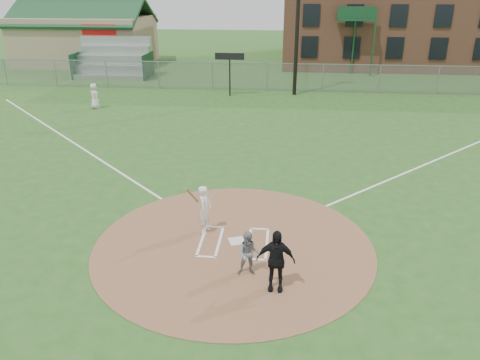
# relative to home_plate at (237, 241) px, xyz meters

# --- Properties ---
(ground) EXTENTS (140.00, 140.00, 0.00)m
(ground) POSITION_rel_home_plate_xyz_m (-0.08, -0.19, -0.04)
(ground) COLOR #28561D
(ground) RESTS_ON ground
(dirt_circle) EXTENTS (8.40, 8.40, 0.02)m
(dirt_circle) POSITION_rel_home_plate_xyz_m (-0.08, -0.19, -0.03)
(dirt_circle) COLOR #906444
(dirt_circle) RESTS_ON ground
(home_plate) EXTENTS (0.60, 0.60, 0.03)m
(home_plate) POSITION_rel_home_plate_xyz_m (0.00, 0.00, 0.00)
(home_plate) COLOR silver
(home_plate) RESTS_ON dirt_circle
(foul_line_first) EXTENTS (17.04, 17.04, 0.01)m
(foul_line_first) POSITION_rel_home_plate_xyz_m (8.92, 8.81, -0.03)
(foul_line_first) COLOR white
(foul_line_first) RESTS_ON ground
(foul_line_third) EXTENTS (17.04, 17.04, 0.01)m
(foul_line_third) POSITION_rel_home_plate_xyz_m (-9.08, 8.81, -0.03)
(foul_line_third) COLOR white
(foul_line_third) RESTS_ON ground
(catcher) EXTENTS (0.64, 0.51, 1.26)m
(catcher) POSITION_rel_home_plate_xyz_m (0.49, -1.67, 0.61)
(catcher) COLOR gray
(catcher) RESTS_ON dirt_circle
(umpire) EXTENTS (1.00, 0.43, 1.69)m
(umpire) POSITION_rel_home_plate_xyz_m (1.22, -2.26, 0.83)
(umpire) COLOR black
(umpire) RESTS_ON dirt_circle
(ondeck_player) EXTENTS (0.90, 0.89, 1.57)m
(ondeck_player) POSITION_rel_home_plate_xyz_m (-10.60, 15.60, 0.75)
(ondeck_player) COLOR silver
(ondeck_player) RESTS_ON ground
(batters_boxes) EXTENTS (2.08, 1.88, 0.01)m
(batters_boxes) POSITION_rel_home_plate_xyz_m (-0.08, -0.04, -0.01)
(batters_boxes) COLOR white
(batters_boxes) RESTS_ON dirt_circle
(batter_at_plate) EXTENTS (0.69, 1.00, 1.78)m
(batter_at_plate) POSITION_rel_home_plate_xyz_m (-1.06, 0.53, 0.77)
(batter_at_plate) COLOR white
(batter_at_plate) RESTS_ON dirt_circle
(outfield_fence) EXTENTS (56.08, 0.08, 2.03)m
(outfield_fence) POSITION_rel_home_plate_xyz_m (-0.08, 21.81, 0.98)
(outfield_fence) COLOR slate
(outfield_fence) RESTS_ON ground
(bleachers) EXTENTS (6.08, 3.20, 3.20)m
(bleachers) POSITION_rel_home_plate_xyz_m (-13.08, 26.01, 1.55)
(bleachers) COLOR #B7BABF
(bleachers) RESTS_ON ground
(clubhouse) EXTENTS (12.20, 8.71, 6.23)m
(clubhouse) POSITION_rel_home_plate_xyz_m (-18.08, 32.80, 2.35)
(clubhouse) COLOR tan
(clubhouse) RESTS_ON ground
(scoreboard_sign) EXTENTS (2.00, 0.10, 2.93)m
(scoreboard_sign) POSITION_rel_home_plate_xyz_m (-2.58, 20.01, 2.35)
(scoreboard_sign) COLOR black
(scoreboard_sign) RESTS_ON ground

